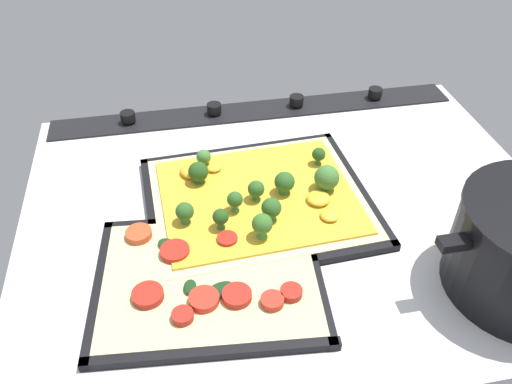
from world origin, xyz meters
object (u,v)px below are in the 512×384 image
baking_tray_front (258,203)px  baking_tray_back (210,281)px  broccoli_pizza (258,196)px  veggie_pizza_back (208,278)px

baking_tray_front → baking_tray_back: bearing=57.0°
broccoli_pizza → veggie_pizza_back: size_ratio=1.11×
baking_tray_front → baking_tray_back: size_ratio=1.10×
baking_tray_front → veggie_pizza_back: (9.67, 14.56, 0.76)cm
veggie_pizza_back → broccoli_pizza: bearing=-123.8°
broccoli_pizza → veggie_pizza_back: broccoli_pizza is taller
baking_tray_back → broccoli_pizza: bearing=-123.2°
veggie_pizza_back → baking_tray_front: bearing=-123.6°
broccoli_pizza → veggie_pizza_back: 17.42cm
baking_tray_front → veggie_pizza_back: size_ratio=1.20×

